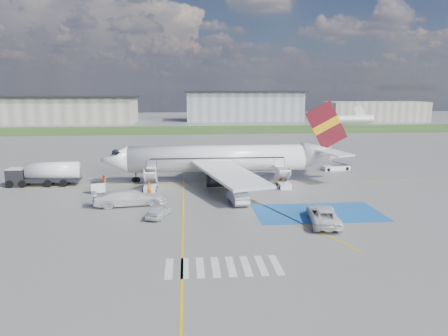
{
  "coord_description": "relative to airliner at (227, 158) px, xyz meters",
  "views": [
    {
      "loc": [
        -4.53,
        -49.94,
        13.75
      ],
      "look_at": [
        0.31,
        5.5,
        3.5
      ],
      "focal_mm": 35.0,
      "sensor_mm": 36.0,
      "label": 1
    }
  ],
  "objects": [
    {
      "name": "ground",
      "position": [
        -1.51,
        -14.0,
        -3.39
      ],
      "size": [
        400.0,
        400.0,
        0.0
      ],
      "primitive_type": "plane",
      "color": "#60605E",
      "rests_on": "ground"
    },
    {
      "name": "grass_strip",
      "position": [
        -1.51,
        81.0,
        -3.39
      ],
      "size": [
        400.0,
        30.0,
        0.01
      ],
      "primitive_type": "cube",
      "color": "#2D4C1E",
      "rests_on": "ground"
    },
    {
      "name": "taxiway_line_main",
      "position": [
        -1.51,
        -2.0,
        -3.39
      ],
      "size": [
        120.0,
        0.2,
        0.01
      ],
      "primitive_type": "cube",
      "color": "gold",
      "rests_on": "ground"
    },
    {
      "name": "taxiway_line_cross",
      "position": [
        -6.51,
        -24.0,
        -3.39
      ],
      "size": [
        0.2,
        60.0,
        0.01
      ],
      "primitive_type": "cube",
      "color": "gold",
      "rests_on": "ground"
    },
    {
      "name": "taxiway_line_diag",
      "position": [
        -1.51,
        -2.0,
        -3.39
      ],
      "size": [
        20.71,
        56.45,
        0.01
      ],
      "primitive_type": "cube",
      "rotation": [
        0.0,
        0.0,
        0.35
      ],
      "color": "gold",
      "rests_on": "ground"
    },
    {
      "name": "staging_box",
      "position": [
        8.49,
        -18.0,
        -3.39
      ],
      "size": [
        14.0,
        8.0,
        0.01
      ],
      "primitive_type": "cube",
      "color": "#1A549D",
      "rests_on": "ground"
    },
    {
      "name": "crosswalk",
      "position": [
        -3.31,
        -32.0,
        -3.39
      ],
      "size": [
        9.0,
        4.0,
        0.01
      ],
      "color": "silver",
      "rests_on": "ground"
    },
    {
      "name": "terminal_west",
      "position": [
        -56.51,
        116.0,
        1.61
      ],
      "size": [
        60.0,
        22.0,
        10.0
      ],
      "primitive_type": "cube",
      "color": "gray",
      "rests_on": "ground"
    },
    {
      "name": "terminal_centre",
      "position": [
        18.49,
        121.0,
        2.61
      ],
      "size": [
        48.0,
        18.0,
        12.0
      ],
      "primitive_type": "cube",
      "color": "gray",
      "rests_on": "ground"
    },
    {
      "name": "terminal_east",
      "position": [
        73.49,
        114.0,
        0.61
      ],
      "size": [
        40.0,
        16.0,
        8.0
      ],
      "primitive_type": "cube",
      "color": "gray",
      "rests_on": "ground"
    },
    {
      "name": "airliner",
      "position": [
        0.0,
        0.0,
        0.0
      ],
      "size": [
        36.81,
        32.95,
        11.92
      ],
      "color": "silver",
      "rests_on": "ground"
    },
    {
      "name": "airstairs_fwd",
      "position": [
        -11.01,
        -5.3,
        -2.77
      ],
      "size": [
        1.9,
        5.2,
        3.6
      ],
      "color": "silver",
      "rests_on": "ground"
    },
    {
      "name": "airstairs_aft",
      "position": [
        7.49,
        -5.3,
        -2.77
      ],
      "size": [
        1.9,
        5.2,
        3.6
      ],
      "color": "silver",
      "rests_on": "ground"
    },
    {
      "name": "fuel_tanker",
      "position": [
        -26.21,
        -1.05,
        -1.98
      ],
      "size": [
        9.93,
        2.93,
        3.37
      ],
      "rotation": [
        0.0,
        0.0,
        0.02
      ],
      "color": "black",
      "rests_on": "ground"
    },
    {
      "name": "gpu_cart",
      "position": [
        -17.8,
        -6.36,
        -2.72
      ],
      "size": [
        2.02,
        1.56,
        1.49
      ],
      "rotation": [
        0.0,
        0.0,
        0.26
      ],
      "color": "silver",
      "rests_on": "ground"
    },
    {
      "name": "belt_loader",
      "position": [
        19.23,
        6.87,
        -3.02
      ],
      "size": [
        5.17,
        2.59,
        1.5
      ],
      "rotation": [
        0.0,
        0.0,
        0.18
      ],
      "color": "silver",
      "rests_on": "ground"
    },
    {
      "name": "car_silver_a",
      "position": [
        -9.09,
        -18.24,
        -2.67
      ],
      "size": [
        3.03,
        4.59,
        1.45
      ],
      "primitive_type": "imported",
      "rotation": [
        0.0,
        0.0,
        2.8
      ],
      "color": "silver",
      "rests_on": "ground"
    },
    {
      "name": "car_silver_b",
      "position": [
        0.06,
        -13.11,
        -2.53
      ],
      "size": [
        2.44,
        5.4,
        1.72
      ],
      "primitive_type": "imported",
      "rotation": [
        0.0,
        0.0,
        3.26
      ],
      "color": "#A6A8AD",
      "rests_on": "ground"
    },
    {
      "name": "van_white_a",
      "position": [
        7.93,
        -21.66,
        -2.26
      ],
      "size": [
        3.74,
        6.41,
        2.26
      ],
      "primitive_type": "imported",
      "rotation": [
        0.0,
        0.0,
        2.98
      ],
      "color": "silver",
      "rests_on": "ground"
    },
    {
      "name": "van_white_b",
      "position": [
        -12.85,
        -13.02,
        -2.14
      ],
      "size": [
        6.69,
        3.53,
        2.5
      ],
      "primitive_type": "imported",
      "rotation": [
        0.0,
        0.0,
        1.72
      ],
      "color": "silver",
      "rests_on": "ground"
    },
    {
      "name": "crew_fwd",
      "position": [
        -10.87,
        -8.74,
        -2.46
      ],
      "size": [
        0.81,
        0.72,
        1.87
      ],
      "primitive_type": "imported",
      "rotation": [
        0.0,
        0.0,
        0.5
      ],
      "color": "orange",
      "rests_on": "ground"
    },
    {
      "name": "crew_nose",
      "position": [
        -17.68,
        -2.86,
        -2.52
      ],
      "size": [
        0.92,
        1.03,
        1.75
      ],
      "primitive_type": "imported",
      "rotation": [
        0.0,
        0.0,
        -1.21
      ],
      "color": "#EB5A0C",
      "rests_on": "ground"
    },
    {
      "name": "crew_aft",
      "position": [
        7.51,
        -3.55,
        -2.56
      ],
      "size": [
        0.46,
        1.0,
        1.68
      ],
      "primitive_type": "imported",
      "rotation": [
        0.0,
        0.0,
        1.62
      ],
      "color": "orange",
      "rests_on": "ground"
    }
  ]
}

